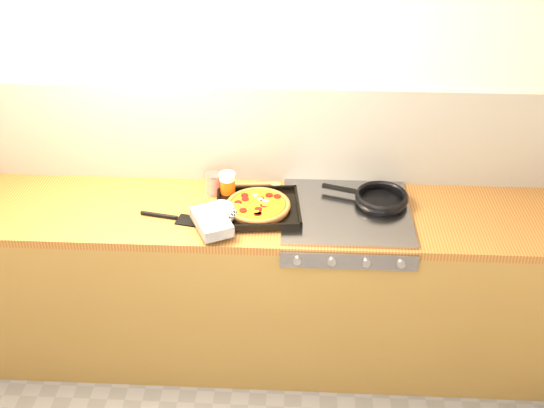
# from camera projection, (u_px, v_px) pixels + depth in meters

# --- Properties ---
(room_shell) EXTENTS (3.20, 3.20, 3.20)m
(room_shell) POSITION_uv_depth(u_px,v_px,m) (255.00, 136.00, 3.12)
(room_shell) COLOR white
(room_shell) RESTS_ON ground
(counter_run) EXTENTS (3.20, 0.62, 0.90)m
(counter_run) POSITION_uv_depth(u_px,v_px,m) (253.00, 283.00, 3.26)
(counter_run) COLOR olive
(counter_run) RESTS_ON ground
(stovetop) EXTENTS (0.60, 0.56, 0.02)m
(stovetop) POSITION_uv_depth(u_px,v_px,m) (346.00, 212.00, 2.99)
(stovetop) COLOR gray
(stovetop) RESTS_ON counter_run
(pizza_on_tray) EXTENTS (0.52, 0.48, 0.07)m
(pizza_on_tray) POSITION_uv_depth(u_px,v_px,m) (245.00, 210.00, 2.94)
(pizza_on_tray) COLOR black
(pizza_on_tray) RESTS_ON stovetop
(frying_pan) EXTENTS (0.44, 0.32, 0.04)m
(frying_pan) POSITION_uv_depth(u_px,v_px,m) (380.00, 198.00, 3.03)
(frying_pan) COLOR black
(frying_pan) RESTS_ON stovetop
(tomato_can) EXTENTS (0.09, 0.09, 0.11)m
(tomato_can) POSITION_uv_depth(u_px,v_px,m) (214.00, 184.00, 3.11)
(tomato_can) COLOR #A0190C
(tomato_can) RESTS_ON counter_run
(juice_glass) EXTENTS (0.10, 0.10, 0.13)m
(juice_glass) POSITION_uv_depth(u_px,v_px,m) (228.00, 185.00, 3.08)
(juice_glass) COLOR #EC580D
(juice_glass) RESTS_ON counter_run
(wooden_spoon) EXTENTS (0.30, 0.05, 0.02)m
(wooden_spoon) POSITION_uv_depth(u_px,v_px,m) (258.00, 184.00, 3.20)
(wooden_spoon) COLOR #9B6F42
(wooden_spoon) RESTS_ON counter_run
(black_spatula) EXTENTS (0.29, 0.11, 0.02)m
(black_spatula) POSITION_uv_depth(u_px,v_px,m) (171.00, 217.00, 2.95)
(black_spatula) COLOR black
(black_spatula) RESTS_ON counter_run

